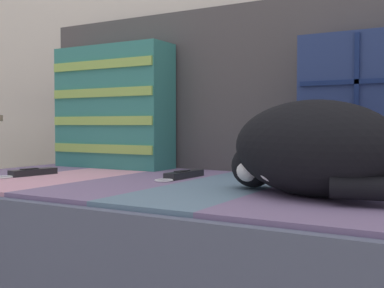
# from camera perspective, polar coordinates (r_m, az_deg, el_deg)

# --- Properties ---
(couch) EXTENTS (1.75, 0.85, 0.38)m
(couch) POSITION_cam_1_polar(r_m,az_deg,el_deg) (1.25, 4.45, -13.36)
(couch) COLOR brown
(couch) RESTS_ON ground_plane
(sofa_backrest) EXTENTS (1.72, 0.14, 0.52)m
(sofa_backrest) POSITION_cam_1_polar(r_m,az_deg,el_deg) (1.54, 10.25, 6.53)
(sofa_backrest) COLOR #474242
(sofa_backrest) RESTS_ON couch
(throw_pillow_striped) EXTENTS (0.42, 0.14, 0.41)m
(throw_pillow_striped) POSITION_cam_1_polar(r_m,az_deg,el_deg) (1.67, -9.30, 4.31)
(throw_pillow_striped) COLOR #337A70
(throw_pillow_striped) RESTS_ON couch
(sleeping_cat) EXTENTS (0.45, 0.33, 0.20)m
(sleeping_cat) POSITION_cam_1_polar(r_m,az_deg,el_deg) (1.02, 13.60, -0.73)
(sleeping_cat) COLOR black
(sleeping_cat) RESTS_ON couch
(game_remote_near) EXTENTS (0.07, 0.19, 0.02)m
(game_remote_near) POSITION_cam_1_polar(r_m,az_deg,el_deg) (1.47, -18.55, -3.22)
(game_remote_near) COLOR black
(game_remote_near) RESTS_ON couch
(game_remote_far) EXTENTS (0.05, 0.20, 0.02)m
(game_remote_far) POSITION_cam_1_polar(r_m,az_deg,el_deg) (1.32, -1.09, -3.69)
(game_remote_far) COLOR black
(game_remote_far) RESTS_ON couch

